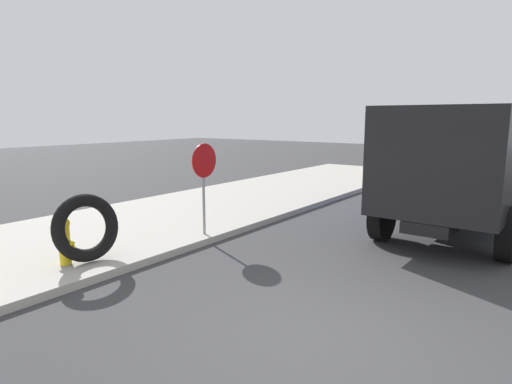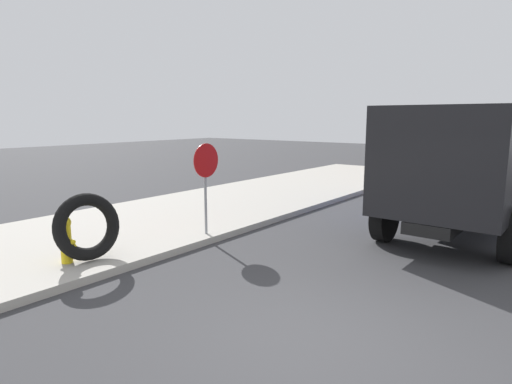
{
  "view_description": "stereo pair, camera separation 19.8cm",
  "coord_description": "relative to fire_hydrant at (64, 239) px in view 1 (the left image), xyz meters",
  "views": [
    {
      "loc": [
        -4.53,
        -2.29,
        2.77
      ],
      "look_at": [
        1.96,
        2.46,
        1.38
      ],
      "focal_mm": 30.38,
      "sensor_mm": 36.0,
      "label": 1
    },
    {
      "loc": [
        -4.42,
        -2.45,
        2.77
      ],
      "look_at": [
        1.96,
        2.46,
        1.38
      ],
      "focal_mm": 30.38,
      "sensor_mm": 36.0,
      "label": 2
    }
  ],
  "objects": [
    {
      "name": "ground_plane",
      "position": [
        0.51,
        -4.91,
        -0.61
      ],
      "size": [
        80.0,
        80.0,
        0.0
      ],
      "primitive_type": "plane",
      "color": "#38383A"
    },
    {
      "name": "sidewalk_curb",
      "position": [
        0.51,
        1.59,
        -0.54
      ],
      "size": [
        36.0,
        5.0,
        0.15
      ],
      "primitive_type": "cube",
      "color": "#ADA89E",
      "rests_on": "ground"
    },
    {
      "name": "fire_hydrant",
      "position": [
        0.0,
        0.0,
        0.0
      ],
      "size": [
        0.23,
        0.52,
        0.87
      ],
      "color": "yellow",
      "rests_on": "sidewalk_curb"
    },
    {
      "name": "loose_tire",
      "position": [
        0.34,
        -0.17,
        0.17
      ],
      "size": [
        1.29,
        0.58,
        1.27
      ],
      "primitive_type": "torus",
      "rotation": [
        1.4,
        0.0,
        -0.12
      ],
      "color": "black",
      "rests_on": "sidewalk_curb"
    },
    {
      "name": "stop_sign",
      "position": [
        3.02,
        -0.62,
        0.96
      ],
      "size": [
        0.76,
        0.08,
        2.06
      ],
      "color": "gray",
      "rests_on": "sidewalk_curb"
    },
    {
      "name": "dump_truck_blue",
      "position": [
        7.53,
        -5.13,
        1.0
      ],
      "size": [
        7.04,
        2.89,
        3.0
      ],
      "color": "#1E3899",
      "rests_on": "ground"
    },
    {
      "name": "dump_truck_red",
      "position": [
        16.31,
        -4.88,
        1.0
      ],
      "size": [
        7.02,
        2.85,
        3.0
      ],
      "color": "red",
      "rests_on": "ground"
    },
    {
      "name": "dump_truck_orange",
      "position": [
        25.08,
        -4.01,
        1.0
      ],
      "size": [
        7.03,
        2.86,
        3.0
      ],
      "color": "orange",
      "rests_on": "ground"
    },
    {
      "name": "dump_truck_yellow",
      "position": [
        33.86,
        -3.21,
        1.0
      ],
      "size": [
        7.08,
        2.99,
        3.0
      ],
      "color": "gold",
      "rests_on": "ground"
    }
  ]
}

